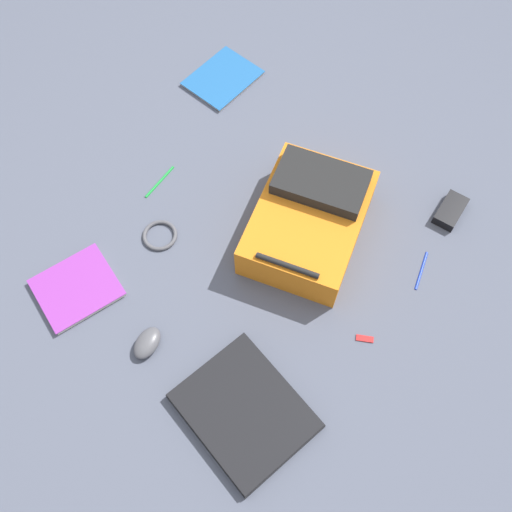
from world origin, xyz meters
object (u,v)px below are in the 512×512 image
Objects in this scene: cable_coil at (160,235)px; usb_stick at (365,338)px; power_brick at (451,211)px; book_red at (77,288)px; backpack at (309,218)px; pen_blue at (159,181)px; pen_black at (422,270)px; book_manual at (223,78)px; laptop at (245,411)px; computer_mouse at (147,343)px.

cable_coil is 0.70m from usb_stick.
book_red is at bearing 45.93° from power_brick.
backpack reaches higher than pen_blue.
usb_stick is (-0.83, 0.11, -0.00)m from pen_blue.
backpack is 1.66× the size of book_red.
usb_stick is (-0.80, -0.33, -0.01)m from book_red.
power_brick is (-0.35, -0.30, -0.06)m from backpack.
book_manual is at bearing -18.24° from pen_black.
power_brick reaches higher than pen_blue.
laptop is 0.40m from usb_stick.
usb_stick is (-0.51, -0.35, -0.02)m from computer_mouse.
computer_mouse is 2.03× the size of usb_stick.
usb_stick is (-0.32, 0.22, -0.07)m from backpack.
power_brick is at bearing 175.26° from book_manual.
pen_black is (-0.95, 0.31, -0.00)m from book_manual.
computer_mouse is 0.36m from cable_coil.
backpack is 0.70m from book_manual.
book_manual is 0.68m from cable_coil.
laptop reaches higher than cable_coil.
pen_black is at bearing -98.44° from usb_stick.
book_manual is 1.03m from computer_mouse.
laptop is 0.91m from power_brick.
power_brick is at bearing -139.23° from backpack.
pen_blue is at bearing -7.79° from usb_stick.
book_red is 1.98× the size of pen_blue.
computer_mouse reaches higher than book_red.
pen_blue is at bearing -52.31° from cable_coil.
book_red is 1.19m from power_brick.
computer_mouse reaches higher than pen_black.
power_brick is 0.95m from pen_blue.
book_manual is at bearing -80.73° from pen_blue.
book_manual and cable_coil have the same top height.
laptop is 1.49× the size of book_manual.
book_red is (-0.11, 0.93, 0.00)m from book_manual.
computer_mouse is (-0.28, 0.02, 0.01)m from book_red.
usb_stick is (-0.91, 0.60, -0.00)m from book_manual.
laptop is at bearing 71.41° from pen_black.
computer_mouse is (0.34, -0.01, 0.00)m from laptop.
pen_blue is at bearing -86.18° from book_red.
backpack is at bearing -34.42° from usb_stick.
backpack reaches higher than computer_mouse.
backpack reaches higher than book_manual.
backpack is 1.77× the size of book_manual.
backpack is at bearing -130.80° from book_red.
pen_black is (-0.22, -0.65, -0.01)m from laptop.
cable_coil is 0.93m from power_brick.
laptop is at bearing 64.10° from usb_stick.
usb_stick is at bearing -175.87° from cable_coil.
book_red is at bearing 36.34° from pen_black.
power_brick is 0.93× the size of pen_black.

